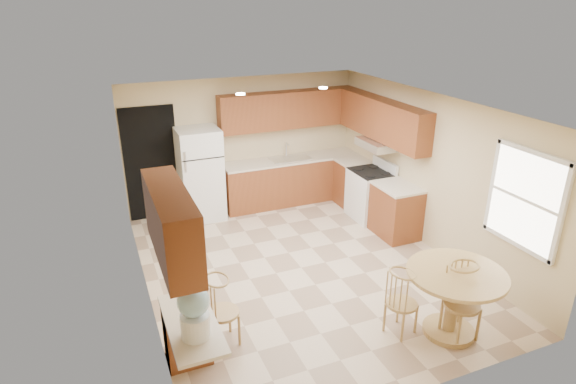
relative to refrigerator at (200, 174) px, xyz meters
name	(u,v)px	position (x,y,z in m)	size (l,w,h in m)	color
floor	(301,268)	(0.95, -2.40, -0.85)	(5.50, 5.50, 0.00)	#CBB293
ceiling	(303,106)	(0.95, -2.40, 1.65)	(4.50, 5.50, 0.02)	white
wall_back	(243,143)	(0.95, 0.35, 0.40)	(4.50, 0.02, 2.50)	#CBB689
wall_front	(421,293)	(0.95, -5.15, 0.40)	(4.50, 0.02, 2.50)	#CBB689
wall_left	(140,218)	(-1.30, -2.40, 0.40)	(0.02, 5.50, 2.50)	#CBB689
wall_right	(430,172)	(3.20, -2.40, 0.40)	(0.02, 5.50, 2.50)	#CBB689
doorway	(152,164)	(-0.80, 0.34, 0.20)	(0.90, 0.02, 2.10)	black
base_cab_back	(291,181)	(1.83, 0.05, -0.41)	(2.75, 0.60, 0.87)	brown
counter_back	(291,159)	(1.83, 0.05, 0.04)	(2.75, 0.63, 0.04)	beige
base_cab_right_a	(353,183)	(2.90, -0.54, -0.41)	(0.60, 0.59, 0.87)	brown
counter_right_a	(354,162)	(2.90, -0.54, 0.04)	(0.63, 0.59, 0.04)	beige
base_cab_right_b	(396,212)	(2.90, -2.00, -0.41)	(0.60, 0.80, 0.87)	brown
counter_right_b	(398,187)	(2.90, -2.00, 0.04)	(0.63, 0.80, 0.04)	beige
upper_cab_back	(289,110)	(1.83, 0.19, 1.00)	(2.75, 0.33, 0.70)	brown
upper_cab_right	(382,119)	(3.04, -1.19, 1.00)	(0.33, 2.42, 0.70)	brown
upper_cab_left	(172,224)	(-1.13, -4.00, 1.00)	(0.33, 1.40, 0.70)	brown
sink	(290,158)	(1.80, 0.05, 0.06)	(0.78, 0.44, 0.01)	silver
range_hood	(377,144)	(2.95, -1.22, 0.57)	(0.50, 0.76, 0.14)	silver
desk_pedestal	(187,333)	(-1.05, -3.72, -0.49)	(0.48, 0.42, 0.72)	brown
desk_top	(191,324)	(-1.05, -4.10, -0.10)	(0.50, 1.20, 0.04)	beige
window	(525,199)	(3.18, -4.25, 0.65)	(0.06, 1.12, 1.30)	white
can_light_a	(240,94)	(0.45, -1.20, 1.64)	(0.14, 0.14, 0.02)	white
can_light_b	(323,88)	(1.85, -1.20, 1.64)	(0.14, 0.14, 0.02)	white
refrigerator	(200,174)	(0.00, 0.00, 0.00)	(0.75, 0.73, 1.70)	white
stove	(370,194)	(2.88, -1.22, -0.38)	(0.65, 0.76, 1.09)	white
dining_table	(454,294)	(2.00, -4.50, -0.29)	(1.16, 1.16, 0.86)	tan
chair_table_a	(407,299)	(1.45, -4.33, -0.33)	(0.38, 0.49, 0.86)	tan
chair_table_b	(469,300)	(2.05, -4.69, -0.26)	(0.43, 0.43, 0.96)	tan
chair_desk	(224,308)	(-0.60, -3.68, -0.31)	(0.39, 0.51, 0.89)	tan
water_crock	(194,311)	(-1.05, -4.33, 0.21)	(0.31, 0.31, 0.65)	white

